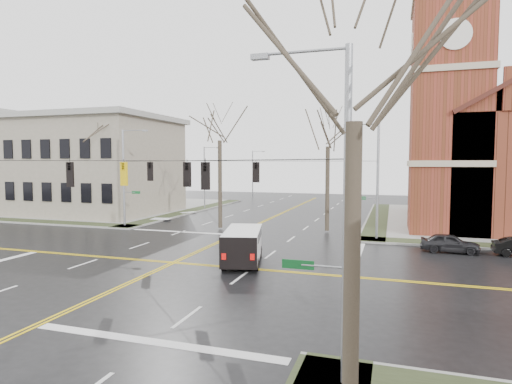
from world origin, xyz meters
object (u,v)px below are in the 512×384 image
(signal_pole_se, at_px, (340,206))
(parked_car_a, at_px, (450,243))
(tree_nw_far, at_px, (106,142))
(cargo_van, at_px, (243,243))
(tree_se, at_px, (355,100))
(tree_nw_near, at_px, (220,135))
(streetlight_north_a, at_px, (205,175))
(streetlight_north_b, at_px, (253,172))
(signal_pole_nw, at_px, (125,175))
(signal_pole_ne, at_px, (375,177))
(tree_ne, at_px, (328,141))

(signal_pole_se, distance_m, parked_car_a, 21.01)
(signal_pole_se, height_order, tree_nw_far, tree_nw_far)
(cargo_van, relative_size, tree_se, 0.56)
(tree_nw_near, bearing_deg, streetlight_north_a, 118.96)
(cargo_van, xyz_separation_m, tree_nw_near, (-6.33, 11.55, 7.39))
(cargo_van, relative_size, parked_car_a, 1.51)
(streetlight_north_b, xyz_separation_m, tree_nw_near, (8.34, -35.08, 4.13))
(streetlight_north_a, bearing_deg, signal_pole_se, -60.91)
(streetlight_north_b, distance_m, tree_nw_far, 34.82)
(signal_pole_nw, relative_size, streetlight_north_a, 1.12)
(streetlight_north_b, bearing_deg, parked_car_a, -55.65)
(streetlight_north_b, distance_m, cargo_van, 48.99)
(tree_se, bearing_deg, parked_car_a, 78.26)
(tree_nw_near, relative_size, tree_se, 1.16)
(signal_pole_ne, relative_size, signal_pole_se, 1.00)
(signal_pole_ne, xyz_separation_m, streetlight_north_b, (-21.97, 36.50, -0.48))
(tree_nw_near, bearing_deg, signal_pole_se, -60.83)
(streetlight_north_b, height_order, tree_nw_near, tree_nw_near)
(streetlight_north_a, bearing_deg, parked_car_a, -35.89)
(parked_car_a, bearing_deg, signal_pole_se, 167.81)
(streetlight_north_a, height_order, cargo_van, streetlight_north_a)
(streetlight_north_a, bearing_deg, tree_nw_near, -61.04)
(signal_pole_se, xyz_separation_m, streetlight_north_b, (-21.97, 59.50, -0.48))
(parked_car_a, height_order, tree_nw_far, tree_nw_far)
(signal_pole_nw, xyz_separation_m, tree_nw_near, (9.01, 1.42, 3.65))
(streetlight_north_a, relative_size, streetlight_north_b, 1.00)
(signal_pole_se, distance_m, tree_nw_far, 36.50)
(cargo_van, xyz_separation_m, tree_ne, (3.20, 12.85, 6.74))
(signal_pole_nw, bearing_deg, parked_car_a, -6.34)
(signal_pole_se, relative_size, tree_nw_far, 0.80)
(signal_pole_se, height_order, streetlight_north_a, signal_pole_se)
(signal_pole_se, distance_m, tree_se, 3.24)
(signal_pole_se, height_order, parked_car_a, signal_pole_se)
(parked_car_a, relative_size, tree_nw_far, 0.34)
(streetlight_north_a, relative_size, tree_nw_far, 0.71)
(signal_pole_ne, bearing_deg, tree_nw_far, 175.33)
(signal_pole_nw, relative_size, tree_nw_far, 0.80)
(tree_nw_far, relative_size, tree_se, 1.10)
(signal_pole_ne, height_order, tree_nw_far, tree_nw_far)
(signal_pole_nw, relative_size, signal_pole_se, 1.00)
(signal_pole_nw, height_order, tree_nw_far, tree_nw_far)
(signal_pole_ne, relative_size, tree_ne, 0.82)
(tree_se, bearing_deg, cargo_van, 117.69)
(tree_ne, xyz_separation_m, tree_se, (4.62, -27.76, -0.52))
(tree_nw_far, xyz_separation_m, tree_se, (26.78, -27.17, -0.71))
(tree_nw_far, distance_m, tree_se, 38.16)
(tree_nw_far, bearing_deg, tree_se, -45.42)
(signal_pole_se, xyz_separation_m, cargo_van, (-7.31, 12.88, -3.74))
(signal_pole_se, height_order, tree_se, tree_se)
(streetlight_north_b, bearing_deg, streetlight_north_a, -90.00)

